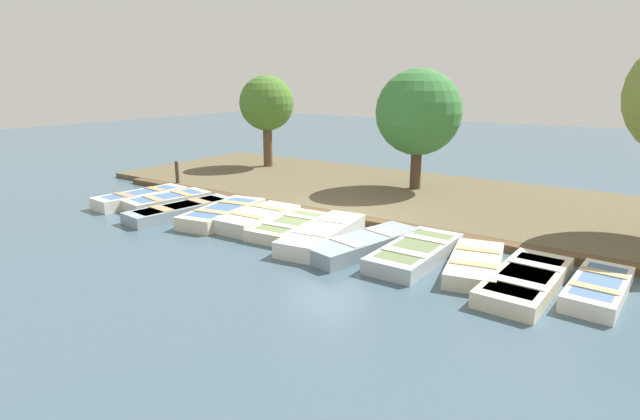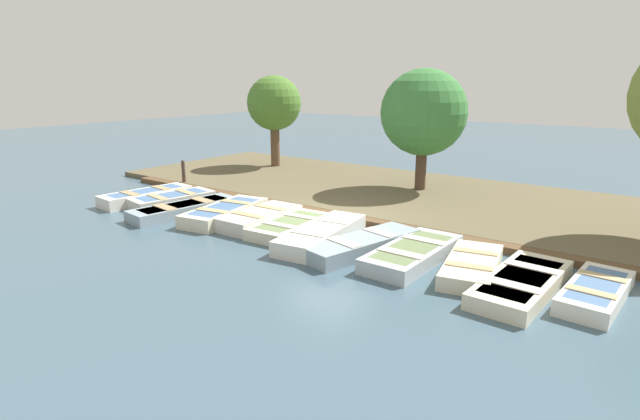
# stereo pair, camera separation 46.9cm
# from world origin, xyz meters

# --- Properties ---
(ground_plane) EXTENTS (80.00, 80.00, 0.00)m
(ground_plane) POSITION_xyz_m (0.00, 0.00, 0.00)
(ground_plane) COLOR #425B6B
(shore_bank) EXTENTS (8.00, 24.00, 0.20)m
(shore_bank) POSITION_xyz_m (-5.00, 0.00, 0.10)
(shore_bank) COLOR brown
(shore_bank) RESTS_ON ground_plane
(dock_walkway) EXTENTS (1.30, 20.38, 0.19)m
(dock_walkway) POSITION_xyz_m (-1.23, 0.00, 0.09)
(dock_walkway) COLOR brown
(dock_walkway) RESTS_ON ground_plane
(rowboat_0) EXTENTS (3.30, 1.36, 0.43)m
(rowboat_0) POSITION_xyz_m (1.40, -6.96, 0.22)
(rowboat_0) COLOR silver
(rowboat_0) RESTS_ON ground_plane
(rowboat_1) EXTENTS (3.02, 1.67, 0.40)m
(rowboat_1) POSITION_xyz_m (1.13, -5.84, 0.20)
(rowboat_1) COLOR beige
(rowboat_1) RESTS_ON ground_plane
(rowboat_2) EXTENTS (3.70, 1.54, 0.38)m
(rowboat_2) POSITION_xyz_m (1.68, -4.49, 0.19)
(rowboat_2) COLOR #8C9EA8
(rowboat_2) RESTS_ON ground_plane
(rowboat_3) EXTENTS (3.32, 1.72, 0.43)m
(rowboat_3) POSITION_xyz_m (1.29, -3.01, 0.21)
(rowboat_3) COLOR beige
(rowboat_3) RESTS_ON ground_plane
(rowboat_4) EXTENTS (2.77, 1.32, 0.44)m
(rowboat_4) POSITION_xyz_m (1.12, -1.69, 0.22)
(rowboat_4) COLOR beige
(rowboat_4) RESTS_ON ground_plane
(rowboat_5) EXTENTS (2.83, 1.42, 0.36)m
(rowboat_5) POSITION_xyz_m (1.13, -0.48, 0.17)
(rowboat_5) COLOR beige
(rowboat_5) RESTS_ON ground_plane
(rowboat_6) EXTENTS (3.57, 1.51, 0.44)m
(rowboat_6) POSITION_xyz_m (1.33, 0.79, 0.22)
(rowboat_6) COLOR silver
(rowboat_6) RESTS_ON ground_plane
(rowboat_7) EXTENTS (3.51, 1.80, 0.42)m
(rowboat_7) POSITION_xyz_m (1.39, 2.12, 0.21)
(rowboat_7) COLOR #8C9EA8
(rowboat_7) RESTS_ON ground_plane
(rowboat_8) EXTENTS (3.20, 1.30, 0.39)m
(rowboat_8) POSITION_xyz_m (1.21, 3.44, 0.19)
(rowboat_8) COLOR #B2BCC1
(rowboat_8) RESTS_ON ground_plane
(rowboat_9) EXTENTS (2.84, 1.60, 0.38)m
(rowboat_9) POSITION_xyz_m (1.17, 4.89, 0.19)
(rowboat_9) COLOR beige
(rowboat_9) RESTS_ON ground_plane
(rowboat_10) EXTENTS (3.31, 1.37, 0.36)m
(rowboat_10) POSITION_xyz_m (1.50, 6.06, 0.18)
(rowboat_10) COLOR beige
(rowboat_10) RESTS_ON ground_plane
(rowboat_11) EXTENTS (2.67, 1.13, 0.36)m
(rowboat_11) POSITION_xyz_m (1.08, 7.37, 0.18)
(rowboat_11) COLOR silver
(rowboat_11) RESTS_ON ground_plane
(mooring_post_near) EXTENTS (0.15, 0.15, 1.10)m
(mooring_post_near) POSITION_xyz_m (-1.12, -7.97, 0.56)
(mooring_post_near) COLOR #47382D
(mooring_post_near) RESTS_ON ground_plane
(park_tree_far_left) EXTENTS (2.56, 2.56, 4.46)m
(park_tree_far_left) POSITION_xyz_m (-6.33, -7.59, 3.13)
(park_tree_far_left) COLOR brown
(park_tree_far_left) RESTS_ON ground_plane
(park_tree_left) EXTENTS (3.18, 3.18, 4.68)m
(park_tree_left) POSITION_xyz_m (-5.58, 0.40, 3.06)
(park_tree_left) COLOR #4C3828
(park_tree_left) RESTS_ON ground_plane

